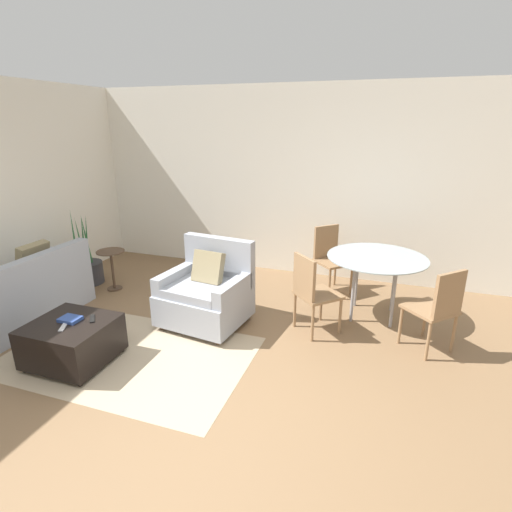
{
  "coord_description": "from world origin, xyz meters",
  "views": [
    {
      "loc": [
        1.39,
        -2.28,
        2.23
      ],
      "look_at": [
        -0.03,
        1.88,
        0.75
      ],
      "focal_mm": 28.0,
      "sensor_mm": 36.0,
      "label": 1
    }
  ],
  "objects_px": {
    "couch": "(4,305)",
    "dining_table": "(376,263)",
    "tv_remote_primary": "(63,327)",
    "potted_plant": "(87,269)",
    "side_table": "(112,263)",
    "dining_chair_near_left": "(312,289)",
    "ottoman": "(72,340)",
    "tv_remote_secondary": "(92,319)",
    "dining_chair_near_right": "(438,305)",
    "book_stack": "(70,319)",
    "dining_chair_far_left": "(330,254)",
    "armchair": "(207,293)"
  },
  "relations": [
    {
      "from": "couch",
      "to": "dining_table",
      "type": "height_order",
      "value": "couch"
    },
    {
      "from": "couch",
      "to": "tv_remote_primary",
      "type": "xyz_separation_m",
      "value": [
        1.22,
        -0.39,
        0.14
      ]
    },
    {
      "from": "dining_table",
      "to": "tv_remote_primary",
      "type": "bearing_deg",
      "value": -142.62
    },
    {
      "from": "couch",
      "to": "potted_plant",
      "type": "xyz_separation_m",
      "value": [
        -0.08,
        1.41,
        -0.07
      ]
    },
    {
      "from": "side_table",
      "to": "tv_remote_primary",
      "type": "bearing_deg",
      "value": -65.05
    },
    {
      "from": "dining_chair_near_left",
      "to": "ottoman",
      "type": "bearing_deg",
      "value": -147.34
    },
    {
      "from": "tv_remote_primary",
      "to": "tv_remote_secondary",
      "type": "xyz_separation_m",
      "value": [
        0.14,
        0.22,
        0.0
      ]
    },
    {
      "from": "tv_remote_secondary",
      "to": "dining_chair_near_left",
      "type": "distance_m",
      "value": 2.24
    },
    {
      "from": "ottoman",
      "to": "dining_chair_near_right",
      "type": "relative_size",
      "value": 0.82
    },
    {
      "from": "side_table",
      "to": "couch",
      "type": "bearing_deg",
      "value": -107.64
    },
    {
      "from": "couch",
      "to": "dining_chair_near_left",
      "type": "xyz_separation_m",
      "value": [
        3.26,
        1.03,
        0.23
      ]
    },
    {
      "from": "book_stack",
      "to": "side_table",
      "type": "distance_m",
      "value": 1.76
    },
    {
      "from": "dining_chair_near_left",
      "to": "couch",
      "type": "bearing_deg",
      "value": -162.55
    },
    {
      "from": "tv_remote_secondary",
      "to": "dining_chair_far_left",
      "type": "height_order",
      "value": "dining_chair_far_left"
    },
    {
      "from": "dining_table",
      "to": "armchair",
      "type": "bearing_deg",
      "value": -156.59
    },
    {
      "from": "armchair",
      "to": "tv_remote_primary",
      "type": "xyz_separation_m",
      "value": [
        -0.86,
        -1.26,
        0.07
      ]
    },
    {
      "from": "potted_plant",
      "to": "side_table",
      "type": "xyz_separation_m",
      "value": [
        0.5,
        -0.08,
        0.17
      ]
    },
    {
      "from": "book_stack",
      "to": "potted_plant",
      "type": "xyz_separation_m",
      "value": [
        -1.27,
        1.67,
        -0.22
      ]
    },
    {
      "from": "book_stack",
      "to": "dining_table",
      "type": "height_order",
      "value": "dining_table"
    },
    {
      "from": "couch",
      "to": "dining_table",
      "type": "xyz_separation_m",
      "value": [
        3.89,
        1.66,
        0.38
      ]
    },
    {
      "from": "dining_table",
      "to": "dining_chair_far_left",
      "type": "bearing_deg",
      "value": 135.0
    },
    {
      "from": "book_stack",
      "to": "tv_remote_primary",
      "type": "height_order",
      "value": "book_stack"
    },
    {
      "from": "dining_chair_far_left",
      "to": "dining_table",
      "type": "bearing_deg",
      "value": -45.0
    },
    {
      "from": "tv_remote_primary",
      "to": "dining_table",
      "type": "relative_size",
      "value": 0.15
    },
    {
      "from": "tv_remote_secondary",
      "to": "dining_chair_far_left",
      "type": "xyz_separation_m",
      "value": [
        1.9,
        2.45,
        0.09
      ]
    },
    {
      "from": "tv_remote_primary",
      "to": "tv_remote_secondary",
      "type": "bearing_deg",
      "value": 57.79
    },
    {
      "from": "book_stack",
      "to": "dining_table",
      "type": "bearing_deg",
      "value": 35.26
    },
    {
      "from": "side_table",
      "to": "dining_chair_near_left",
      "type": "distance_m",
      "value": 2.86
    },
    {
      "from": "potted_plant",
      "to": "side_table",
      "type": "distance_m",
      "value": 0.54
    },
    {
      "from": "ottoman",
      "to": "couch",
      "type": "bearing_deg",
      "value": 166.4
    },
    {
      "from": "ottoman",
      "to": "side_table",
      "type": "bearing_deg",
      "value": 115.74
    },
    {
      "from": "armchair",
      "to": "dining_chair_far_left",
      "type": "relative_size",
      "value": 1.11
    },
    {
      "from": "book_stack",
      "to": "side_table",
      "type": "bearing_deg",
      "value": 115.65
    },
    {
      "from": "tv_remote_secondary",
      "to": "dining_chair_near_left",
      "type": "relative_size",
      "value": 0.17
    },
    {
      "from": "ottoman",
      "to": "dining_chair_near_right",
      "type": "height_order",
      "value": "dining_chair_near_right"
    },
    {
      "from": "armchair",
      "to": "tv_remote_secondary",
      "type": "height_order",
      "value": "armchair"
    },
    {
      "from": "armchair",
      "to": "ottoman",
      "type": "xyz_separation_m",
      "value": [
        -0.88,
        -1.16,
        -0.13
      ]
    },
    {
      "from": "side_table",
      "to": "ottoman",
      "type": "bearing_deg",
      "value": -64.26
    },
    {
      "from": "armchair",
      "to": "dining_chair_near_right",
      "type": "height_order",
      "value": "armchair"
    },
    {
      "from": "dining_chair_near_left",
      "to": "tv_remote_secondary",
      "type": "bearing_deg",
      "value": -147.98
    },
    {
      "from": "armchair",
      "to": "tv_remote_secondary",
      "type": "relative_size",
      "value": 6.34
    },
    {
      "from": "armchair",
      "to": "dining_chair_near_right",
      "type": "bearing_deg",
      "value": 3.62
    },
    {
      "from": "tv_remote_primary",
      "to": "side_table",
      "type": "xyz_separation_m",
      "value": [
        -0.8,
        1.72,
        -0.04
      ]
    },
    {
      "from": "dining_chair_near_right",
      "to": "tv_remote_secondary",
      "type": "bearing_deg",
      "value": -159.38
    },
    {
      "from": "potted_plant",
      "to": "side_table",
      "type": "bearing_deg",
      "value": -8.48
    },
    {
      "from": "ottoman",
      "to": "book_stack",
      "type": "bearing_deg",
      "value": 119.79
    },
    {
      "from": "potted_plant",
      "to": "dining_table",
      "type": "bearing_deg",
      "value": 3.57
    },
    {
      "from": "side_table",
      "to": "dining_chair_far_left",
      "type": "bearing_deg",
      "value": 18.52
    },
    {
      "from": "couch",
      "to": "ottoman",
      "type": "distance_m",
      "value": 1.24
    },
    {
      "from": "armchair",
      "to": "ottoman",
      "type": "bearing_deg",
      "value": -126.97
    }
  ]
}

